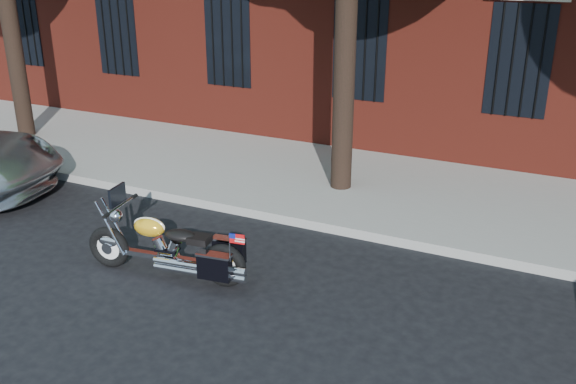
% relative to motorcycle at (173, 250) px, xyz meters
% --- Properties ---
extents(ground, '(120.00, 120.00, 0.00)m').
position_rel_motorcycle_xyz_m(ground, '(0.41, 0.88, -0.41)').
color(ground, black).
rests_on(ground, ground).
extents(curb, '(40.00, 0.16, 0.15)m').
position_rel_motorcycle_xyz_m(curb, '(0.41, 2.26, -0.34)').
color(curb, gray).
rests_on(curb, ground).
extents(sidewalk, '(40.00, 3.60, 0.15)m').
position_rel_motorcycle_xyz_m(sidewalk, '(0.41, 4.14, -0.34)').
color(sidewalk, gray).
rests_on(sidewalk, ground).
extents(motorcycle, '(2.43, 0.86, 1.22)m').
position_rel_motorcycle_xyz_m(motorcycle, '(0.00, 0.00, 0.00)').
color(motorcycle, black).
rests_on(motorcycle, ground).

